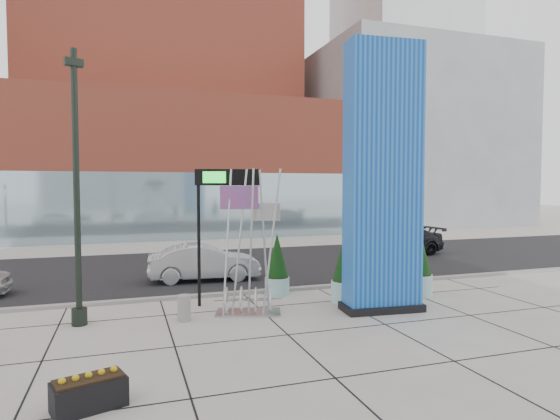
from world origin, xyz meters
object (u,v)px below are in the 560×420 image
object	(u,v)px
concrete_bollard	(184,308)
car_silver_mid	(204,263)
public_art_sculpture	(249,276)
overhead_street_sign	(222,189)
lamp_post	(77,214)
blue_pylon	(383,182)

from	to	relation	value
concrete_bollard	car_silver_mid	bearing A→B (deg)	75.05
public_art_sculpture	car_silver_mid	world-z (taller)	public_art_sculpture
car_silver_mid	overhead_street_sign	bearing A→B (deg)	-176.83
lamp_post	public_art_sculpture	xyz separation A→B (m)	(4.97, -0.35, -2.03)
lamp_post	public_art_sculpture	size ratio (longest dim) A/B	1.72
lamp_post	overhead_street_sign	world-z (taller)	lamp_post
overhead_street_sign	car_silver_mid	distance (m)	5.23
lamp_post	car_silver_mid	xyz separation A→B (m)	(4.46, 5.21, -2.47)
public_art_sculpture	overhead_street_sign	xyz separation A→B (m)	(-0.57, 1.39, 2.73)
blue_pylon	overhead_street_sign	world-z (taller)	blue_pylon
lamp_post	car_silver_mid	size ratio (longest dim) A/B	1.70
overhead_street_sign	public_art_sculpture	bearing A→B (deg)	-52.09
public_art_sculpture	concrete_bollard	size ratio (longest dim) A/B	5.91
lamp_post	concrete_bollard	bearing A→B (deg)	-10.28
lamp_post	car_silver_mid	world-z (taller)	lamp_post
blue_pylon	public_art_sculpture	size ratio (longest dim) A/B	1.87
public_art_sculpture	car_silver_mid	bearing A→B (deg)	112.11
public_art_sculpture	overhead_street_sign	bearing A→B (deg)	129.15
overhead_street_sign	car_silver_mid	size ratio (longest dim) A/B	0.99
blue_pylon	car_silver_mid	bearing A→B (deg)	130.37
blue_pylon	car_silver_mid	distance (m)	8.74
blue_pylon	overhead_street_sign	bearing A→B (deg)	158.01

